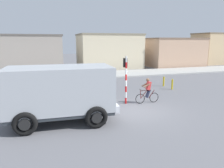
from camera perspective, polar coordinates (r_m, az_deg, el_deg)
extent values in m
plane|color=slate|center=(13.00, 7.10, -7.08)|extent=(120.00, 120.00, 0.00)
cube|color=#ADADA8|center=(25.67, -5.51, 2.45)|extent=(80.00, 5.00, 0.16)
cube|color=#B2B7BC|center=(10.92, -13.95, -1.16)|extent=(5.31, 2.73, 2.20)
cube|color=#2D3338|center=(11.23, -13.65, -7.04)|extent=(5.20, 2.67, 0.16)
cube|color=silver|center=(11.52, -0.10, -5.28)|extent=(0.35, 2.38, 0.36)
cube|color=black|center=(11.14, -0.85, 2.04)|extent=(0.21, 2.13, 0.70)
torus|color=black|center=(12.59, -6.41, -5.07)|extent=(1.11, 0.29, 1.10)
cylinder|color=black|center=(12.59, -6.41, -5.07)|extent=(0.51, 0.32, 0.50)
torus|color=black|center=(10.19, -4.25, -9.10)|extent=(1.11, 0.29, 1.10)
cylinder|color=black|center=(10.19, -4.25, -9.10)|extent=(0.51, 0.32, 0.50)
torus|color=black|center=(12.57, -21.18, -5.84)|extent=(1.11, 0.29, 1.10)
cylinder|color=black|center=(12.57, -21.18, -5.84)|extent=(0.51, 0.32, 0.50)
torus|color=black|center=(10.16, -22.71, -10.07)|extent=(1.11, 0.29, 1.10)
cylinder|color=black|center=(10.16, -22.71, -10.07)|extent=(0.51, 0.32, 0.50)
torus|color=black|center=(14.22, 7.69, -4.02)|extent=(0.68, 0.04, 0.68)
torus|color=black|center=(14.69, 11.40, -3.64)|extent=(0.68, 0.04, 0.68)
cylinder|color=#591E1E|center=(14.23, 9.02, -1.70)|extent=(0.60, 0.05, 0.09)
cylinder|color=#591E1E|center=(14.27, 8.77, -2.67)|extent=(0.51, 0.05, 0.57)
cylinder|color=#591E1E|center=(14.53, 10.75, -2.68)|extent=(0.44, 0.05, 0.57)
cylinder|color=#591E1E|center=(14.16, 7.82, -2.86)|extent=(0.09, 0.04, 0.59)
cylinder|color=black|center=(14.09, 7.94, -1.61)|extent=(0.03, 0.50, 0.03)
cube|color=black|center=(14.37, 10.08, -1.71)|extent=(0.24, 0.12, 0.06)
cube|color=#D13838|center=(14.28, 9.95, -0.43)|extent=(0.30, 0.32, 0.59)
sphere|color=brown|center=(14.17, 9.75, 1.13)|extent=(0.22, 0.22, 0.22)
cylinder|color=#2D334C|center=(14.31, 9.95, -2.71)|extent=(0.31, 0.12, 0.57)
cylinder|color=brown|center=(14.04, 9.53, -0.42)|extent=(0.49, 0.09, 0.29)
cylinder|color=#2D334C|center=(14.48, 9.58, -2.53)|extent=(0.31, 0.12, 0.57)
cylinder|color=brown|center=(14.32, 8.95, -0.16)|extent=(0.49, 0.09, 0.29)
cylinder|color=red|center=(14.21, 3.78, -4.54)|extent=(0.12, 0.12, 0.40)
cylinder|color=white|center=(14.10, 3.80, -2.98)|extent=(0.12, 0.12, 0.40)
cylinder|color=red|center=(14.01, 3.82, -1.39)|extent=(0.12, 0.12, 0.40)
cylinder|color=white|center=(13.92, 3.84, 0.21)|extent=(0.12, 0.12, 0.40)
cylinder|color=red|center=(13.85, 3.87, 1.83)|extent=(0.12, 0.12, 0.40)
cylinder|color=white|center=(13.79, 3.89, 3.47)|extent=(0.12, 0.12, 0.40)
cylinder|color=red|center=(13.74, 3.91, 5.12)|extent=(0.12, 0.12, 0.40)
cylinder|color=white|center=(13.70, 3.93, 6.78)|extent=(0.12, 0.12, 0.40)
cube|color=black|center=(13.89, 3.65, 5.82)|extent=(0.24, 0.20, 0.60)
sphere|color=green|center=(14.00, 3.48, 5.87)|extent=(0.14, 0.14, 0.14)
cube|color=gold|center=(19.84, -23.19, 0.52)|extent=(4.27, 2.50, 0.70)
cube|color=black|center=(19.75, -22.91, 2.41)|extent=(2.46, 1.88, 0.60)
cylinder|color=black|center=(18.98, -26.51, -1.32)|extent=(0.62, 0.30, 0.60)
cylinder|color=black|center=(20.65, -26.79, -0.38)|extent=(0.62, 0.30, 0.60)
cylinder|color=black|center=(19.24, -19.15, -0.57)|extent=(0.62, 0.30, 0.60)
cylinder|color=black|center=(20.89, -20.01, 0.30)|extent=(0.62, 0.30, 0.60)
cylinder|color=gold|center=(18.97, 16.12, -0.08)|extent=(0.14, 0.14, 0.90)
cylinder|color=gold|center=(20.12, 13.94, 0.69)|extent=(0.14, 0.14, 0.90)
cube|color=#9E9389|center=(32.84, -24.09, 7.62)|extent=(11.78, 6.94, 4.85)
cube|color=#5E5852|center=(32.80, -24.46, 12.01)|extent=(12.02, 7.08, 0.20)
cube|color=beige|center=(33.60, -0.94, 8.86)|extent=(9.33, 7.01, 5.05)
cube|color=gray|center=(33.58, -0.96, 13.34)|extent=(9.51, 7.15, 0.20)
cube|color=tan|center=(37.13, 16.24, 8.22)|extent=(8.98, 6.49, 4.47)
cube|color=#775E4C|center=(37.09, 16.45, 11.82)|extent=(9.16, 6.62, 0.20)
cube|color=#D1B284|center=(44.90, 27.77, 8.46)|extent=(10.41, 5.14, 5.39)
cube|color=#7D6B4F|center=(44.90, 28.12, 12.01)|extent=(10.62, 5.24, 0.20)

